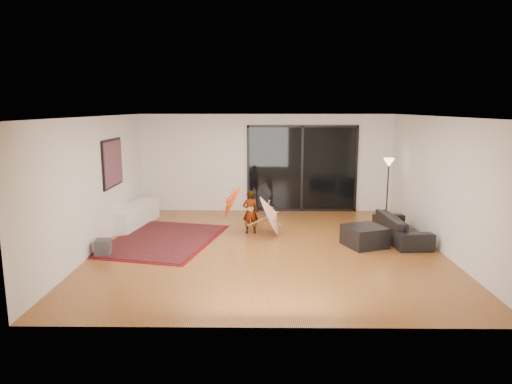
{
  "coord_description": "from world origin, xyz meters",
  "views": [
    {
      "loc": [
        -0.14,
        -9.12,
        2.88
      ],
      "look_at": [
        -0.25,
        0.44,
        1.1
      ],
      "focal_mm": 32.0,
      "sensor_mm": 36.0,
      "label": 1
    }
  ],
  "objects_px": {
    "ottoman": "(365,236)",
    "sofa": "(401,228)",
    "child": "(250,212)",
    "media_console": "(135,215)"
  },
  "relations": [
    {
      "from": "media_console",
      "to": "child",
      "type": "xyz_separation_m",
      "value": [
        2.87,
        -0.67,
        0.24
      ]
    },
    {
      "from": "media_console",
      "to": "sofa",
      "type": "xyz_separation_m",
      "value": [
        6.2,
        -1.19,
        0.01
      ]
    },
    {
      "from": "media_console",
      "to": "ottoman",
      "type": "distance_m",
      "value": 5.55
    },
    {
      "from": "media_console",
      "to": "sofa",
      "type": "height_order",
      "value": "sofa"
    },
    {
      "from": "sofa",
      "to": "child",
      "type": "distance_m",
      "value": 3.38
    },
    {
      "from": "media_console",
      "to": "sofa",
      "type": "relative_size",
      "value": 1.02
    },
    {
      "from": "ottoman",
      "to": "child",
      "type": "relative_size",
      "value": 0.75
    },
    {
      "from": "sofa",
      "to": "child",
      "type": "height_order",
      "value": "child"
    },
    {
      "from": "ottoman",
      "to": "sofa",
      "type": "bearing_deg",
      "value": 27.46
    },
    {
      "from": "sofa",
      "to": "ottoman",
      "type": "relative_size",
      "value": 2.49
    }
  ]
}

